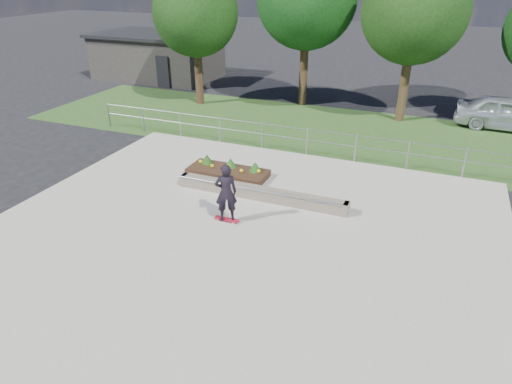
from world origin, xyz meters
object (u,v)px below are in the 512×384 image
grind_ledge (260,193)px  parked_car (507,113)px  planter_bed (228,170)px  skateboarder (226,193)px

grind_ledge → parked_car: parked_car is taller
grind_ledge → parked_car: bearing=54.6°
planter_bed → skateboarder: bearing=-65.3°
skateboarder → parked_car: size_ratio=0.41×
grind_ledge → skateboarder: skateboarder is taller
planter_bed → skateboarder: (1.45, -3.16, 0.80)m
planter_bed → skateboarder: 3.56m
skateboarder → parked_car: (8.52, 13.27, -0.25)m
parked_car → planter_bed: bearing=138.2°
planter_bed → parked_car: size_ratio=0.65×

